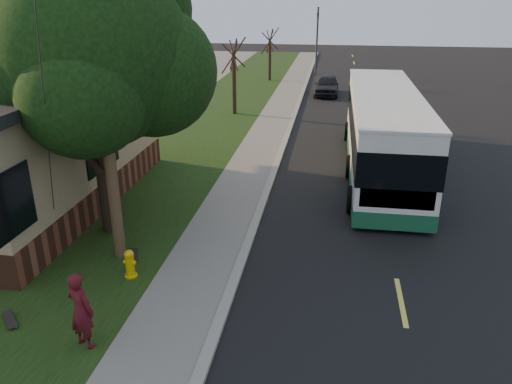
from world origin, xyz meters
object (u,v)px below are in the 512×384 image
traffic_signal (317,36)px  bare_tree_near (234,77)px  leafy_tree (95,54)px  dumpster (53,143)px  utility_pole (101,86)px  bare_tree_far (270,55)px  transit_bus (383,130)px  distant_car (326,85)px  fire_hydrant (130,264)px  skateboard_main (134,255)px  skateboarder (81,310)px  skateboard_spare (10,320)px

traffic_signal → bare_tree_near: bearing=-104.0°
leafy_tree → dumpster: (-5.33, 5.96, -4.44)m
utility_pole → bare_tree_far: bearing=89.4°
transit_bus → distant_car: bearing=99.1°
leafy_tree → distant_car: leafy_tree is taller
dumpster → fire_hydrant: bearing=-51.3°
utility_pole → skateboard_main: bearing=-4.6°
skateboarder → skateboard_main: size_ratio=2.16×
fire_hydrant → dumpster: (-6.90, 8.61, 0.30)m
fire_hydrant → dumpster: bearing=128.7°
skateboard_spare → dumpster: dumpster is taller
bare_tree_near → distant_car: (5.14, 6.85, -1.46)m
leafy_tree → distant_car: (5.81, 22.20, -4.48)m
fire_hydrant → dumpster: 11.04m
leafy_tree → bare_tree_far: size_ratio=1.94×
dumpster → skateboard_main: bearing=-49.2°
utility_pole → bare_tree_near: bearing=90.7°
utility_pole → traffic_signal: utility_pole is taller
skateboard_spare → leafy_tree: bearing=86.3°
traffic_signal → skateboard_main: bearing=-95.9°
skateboard_spare → transit_bus: bearing=53.0°
traffic_signal → skateboard_spare: (-4.98, -36.17, -3.04)m
skateboarder → skateboard_spare: size_ratio=2.47×
bare_tree_near → transit_bus: bare_tree_near is taller
skateboarder → bare_tree_far: bearing=-68.0°
transit_bus → skateboard_spare: (-8.63, -11.43, -1.57)m
bare_tree_near → skateboard_spare: (-0.98, -20.17, -2.03)m
utility_pole → skateboard_main: (0.41, -0.03, -4.51)m
leafy_tree → skateboard_spare: bearing=-93.7°
skateboard_main → distant_car: bearing=79.3°
traffic_signal → skateboard_spare: size_ratio=8.18×
bare_tree_far → utility_pole: bearing=-90.6°
bare_tree_far → transit_bus: 21.94m
dumpster → distant_car: 19.70m
utility_pole → skateboarder: bearing=-77.5°
skateboard_main → fire_hydrant: bearing=-73.0°
skateboard_main → skateboarder: bearing=-83.7°
bare_tree_near → skateboard_main: size_ratio=5.60×
bare_tree_far → traffic_signal: size_ratio=0.73×
fire_hydrant → skateboard_spare: size_ratio=1.10×
leafy_tree → traffic_signal: bearing=81.5°
traffic_signal → distant_car: bearing=-82.9°
fire_hydrant → skateboard_spare: fire_hydrant is taller
traffic_signal → skateboard_main: traffic_signal is taller
skateboard_spare → distant_car: size_ratio=0.17×
skateboarder → leafy_tree: bearing=-51.3°
leafy_tree → dumpster: leafy_tree is taller
skateboard_spare → dumpster: (-5.02, 10.78, 0.61)m
fire_hydrant → skateboard_main: 1.05m
skateboarder → skateboard_main: skateboarder is taller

